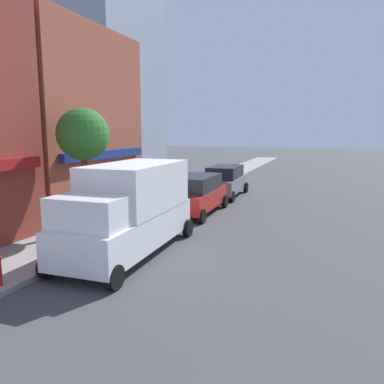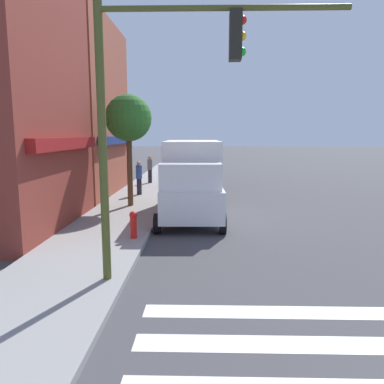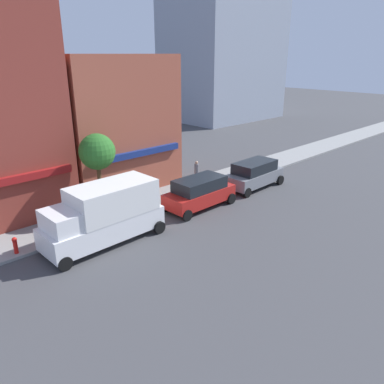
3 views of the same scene
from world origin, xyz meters
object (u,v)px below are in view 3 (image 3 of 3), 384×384
suv_red (200,192)px  fire_hydrant (15,245)px  pedestrian_blue_shirt (143,188)px  pedestrian_grey_coat (197,172)px  suv_grey (254,174)px  street_tree (97,153)px  box_truck_white (104,214)px

suv_red → fire_hydrant: bearing=170.4°
suv_red → fire_hydrant: (-10.62, 1.70, -0.42)m
pedestrian_blue_shirt → pedestrian_grey_coat: (4.86, 0.09, 0.00)m
suv_grey → suv_red: bearing=178.3°
suv_red → fire_hydrant: suv_red is taller
pedestrian_grey_coat → street_tree: bearing=11.6°
pedestrian_grey_coat → street_tree: street_tree is taller
box_truck_white → street_tree: 3.95m
suv_grey → street_tree: size_ratio=0.98×
pedestrian_blue_shirt → fire_hydrant: (-8.39, -1.21, -0.46)m
box_truck_white → pedestrian_blue_shirt: 5.37m
pedestrian_blue_shirt → fire_hydrant: size_ratio=2.10×
pedestrian_grey_coat → street_tree: 8.42m
pedestrian_grey_coat → fire_hydrant: pedestrian_grey_coat is taller
street_tree → suv_grey: bearing=-14.6°
pedestrian_grey_coat → fire_hydrant: size_ratio=2.10×
box_truck_white → suv_grey: 12.23m
box_truck_white → street_tree: bearing=61.4°
pedestrian_grey_coat → box_truck_white: bearing=27.9°
suv_red → suv_grey: same height
box_truck_white → suv_grey: box_truck_white is taller
suv_grey → pedestrian_grey_coat: size_ratio=2.69×
street_tree → fire_hydrant: bearing=-168.4°
pedestrian_blue_shirt → pedestrian_grey_coat: 4.87m
suv_red → suv_grey: (5.50, 0.00, 0.00)m
pedestrian_grey_coat → fire_hydrant: bearing=15.8°
suv_grey → street_tree: 11.51m
pedestrian_blue_shirt → pedestrian_grey_coat: bearing=33.6°
suv_grey → fire_hydrant: size_ratio=5.65×
box_truck_white → pedestrian_blue_shirt: bearing=31.6°
suv_grey → pedestrian_blue_shirt: 8.26m
suv_red → street_tree: bearing=151.5°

